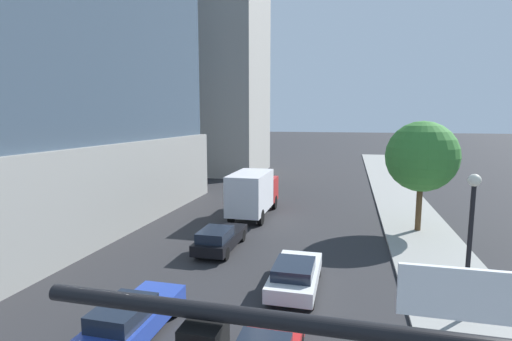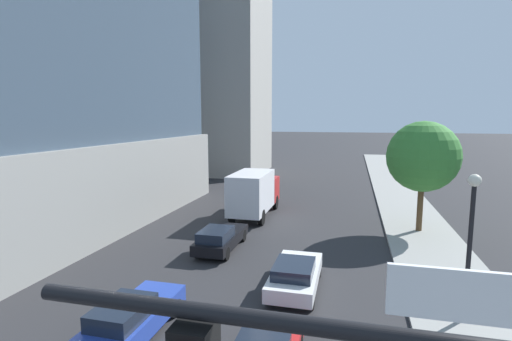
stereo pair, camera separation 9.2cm
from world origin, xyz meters
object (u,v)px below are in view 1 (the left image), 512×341
Objects in this scene: street_tree at (422,157)px; box_truck at (253,192)px; car_blue at (133,318)px; construction_building at (204,36)px; street_lamp at (471,224)px; car_white at (295,274)px; car_black at (220,238)px.

street_tree is 0.98× the size of box_truck.
construction_building is at bearing 107.66° from car_blue.
car_blue is (-11.29, -15.14, -4.20)m from street_tree.
street_lamp is 1.16× the size of car_white.
car_white is at bearing 45.57° from car_blue.
car_blue is (-11.08, -3.72, -2.94)m from street_lamp.
car_white is 6.21m from car_black.
box_truck is at bearing 131.12° from street_lamp.
car_white is at bearing 169.57° from street_lamp.
street_lamp is at bearing 18.57° from car_blue.
street_lamp is 0.74× the size of box_truck.
street_tree is at bearing -45.08° from construction_building.
car_black is at bearing -150.88° from street_tree.
street_tree is 19.34m from car_blue.
car_white is (4.78, 4.88, -0.01)m from car_blue.
box_truck is (0.00, 16.41, 1.18)m from car_blue.
car_black reaches higher than car_white.
street_lamp is 12.05m from car_blue.
street_tree is 13.59m from car_black.
construction_building is 8.85× the size of car_white.
street_tree is at bearing 53.28° from car_blue.
construction_building is 41.84m from car_white.
construction_building reaches higher than car_white.
street_lamp reaches higher than car_black.
street_lamp is 12.56m from car_black.
car_black is (-11.29, -6.29, -4.21)m from street_tree.
car_white is (-6.50, -10.26, -4.21)m from street_tree.
street_tree reaches higher than street_lamp.
box_truck is at bearing 90.00° from car_blue.
street_lamp is at bearing -48.88° from box_truck.
construction_building is 5.65× the size of box_truck.
construction_building is at bearing 123.71° from street_lamp.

